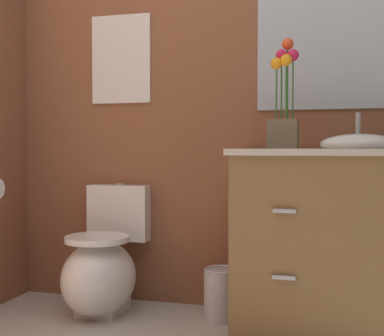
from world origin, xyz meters
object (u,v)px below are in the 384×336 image
at_px(trash_bin, 221,294).
at_px(wall_poster, 121,59).
at_px(toilet, 103,268).
at_px(wall_mirror, 334,42).
at_px(flower_vase, 284,114).
at_px(vanity_cabinet, 332,240).

relative_size(trash_bin, wall_poster, 0.53).
distance_m(toilet, wall_poster, 1.20).
relative_size(wall_poster, wall_mirror, 0.64).
bearing_deg(flower_vase, trash_bin, 162.40).
height_order(toilet, wall_mirror, wall_mirror).
bearing_deg(toilet, flower_vase, -3.34).
bearing_deg(toilet, wall_poster, 90.00).
bearing_deg(toilet, vanity_cabinet, -1.26).
bearing_deg(wall_poster, toilet, -90.00).
height_order(vanity_cabinet, wall_poster, wall_poster).
xyz_separation_m(flower_vase, wall_poster, (-0.97, 0.32, 0.36)).
distance_m(vanity_cabinet, trash_bin, 0.65).
height_order(trash_bin, wall_mirror, wall_mirror).
bearing_deg(wall_mirror, toilet, -167.44).
height_order(flower_vase, wall_mirror, wall_mirror).
distance_m(flower_vase, wall_mirror, 0.56).
xyz_separation_m(vanity_cabinet, trash_bin, (-0.56, 0.07, -0.32)).
height_order(toilet, vanity_cabinet, vanity_cabinet).
relative_size(toilet, vanity_cabinet, 0.64).
relative_size(flower_vase, trash_bin, 1.96).
bearing_deg(vanity_cabinet, trash_bin, 172.53).
distance_m(vanity_cabinet, wall_poster, 1.57).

